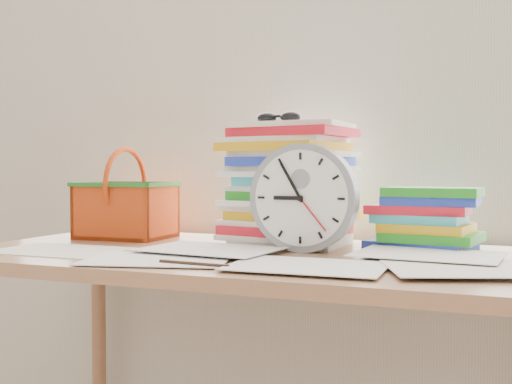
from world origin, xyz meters
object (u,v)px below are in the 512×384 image
at_px(clock, 304,198).
at_px(basket, 126,194).
at_px(paper_stack, 289,184).
at_px(book_stack, 426,218).
at_px(desk, 253,284).

distance_m(clock, basket, 0.57).
bearing_deg(paper_stack, clock, -57.93).
relative_size(clock, book_stack, 1.00).
height_order(clock, basket, clock).
height_order(desk, clock, clock).
distance_m(desk, book_stack, 0.45).
bearing_deg(desk, clock, 26.11).
distance_m(paper_stack, book_stack, 0.36).
relative_size(desk, book_stack, 5.46).
bearing_deg(basket, book_stack, 1.61).
height_order(desk, paper_stack, paper_stack).
bearing_deg(book_stack, paper_stack, -178.05).
relative_size(clock, basket, 1.01).
xyz_separation_m(paper_stack, clock, (0.09, -0.14, -0.03)).
bearing_deg(basket, desk, -20.72).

